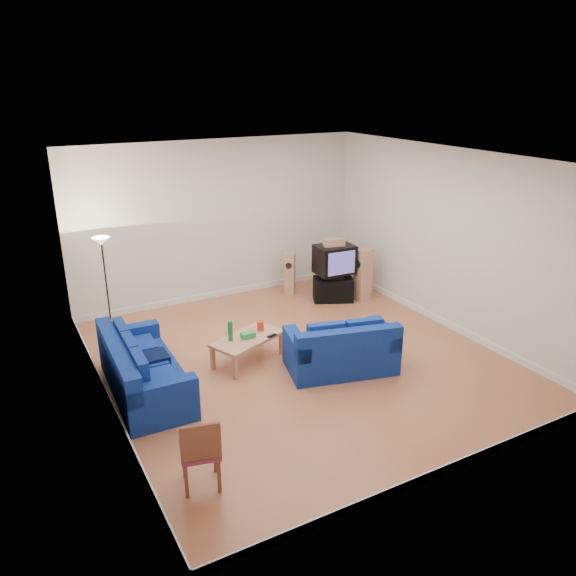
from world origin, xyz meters
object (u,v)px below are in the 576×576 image
sofa_loveseat (342,352)px  tv_stand (333,289)px  sofa_three_seat (141,374)px  television (335,259)px  coffee_table (248,340)px

sofa_loveseat → tv_stand: size_ratio=2.30×
sofa_three_seat → sofa_loveseat: size_ratio=1.20×
tv_stand → television: 0.63m
sofa_three_seat → coffee_table: bearing=96.1°
coffee_table → television: (2.67, 1.59, 0.50)m
sofa_three_seat → television: television is taller
sofa_loveseat → coffee_table: sofa_loveseat is taller
sofa_loveseat → coffee_table: 1.50m
coffee_table → tv_stand: bearing=30.9°
tv_stand → television: size_ratio=1.02×
sofa_loveseat → television: 3.02m
tv_stand → television: (0.02, 0.00, 0.63)m
sofa_loveseat → television: (1.51, 2.55, 0.56)m
television → tv_stand: bearing=-168.6°
coffee_table → tv_stand: tv_stand is taller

